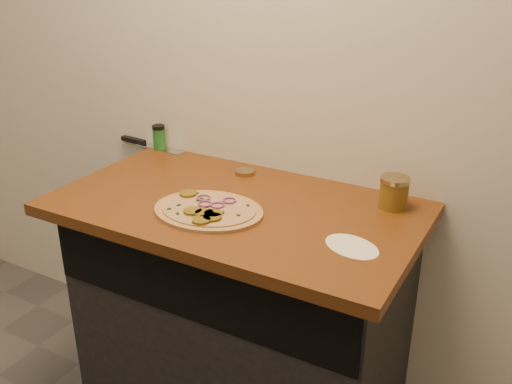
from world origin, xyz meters
The scene contains 8 objects.
cabinet centered at (0.00, 1.45, 0.43)m, with size 1.10×0.60×0.86m, color black.
countertop centered at (0.00, 1.42, 0.88)m, with size 1.20×0.70×0.04m, color #602C12.
pizza centered at (-0.04, 1.31, 0.91)m, with size 0.38×0.38×0.02m.
chefs_knife centered at (-0.63, 1.73, 0.91)m, with size 0.34×0.07×0.02m.
mason_jar_lid centered at (-0.10, 1.65, 0.91)m, with size 0.08×0.08×0.02m, color #9F8C5C.
salsa_jar centered at (0.46, 1.63, 0.95)m, with size 0.10×0.10×0.10m.
spice_shaker centered at (-0.55, 1.72, 0.95)m, with size 0.05×0.05×0.10m.
flour_spill centered at (0.44, 1.32, 0.90)m, with size 0.17×0.17×0.00m, color white.
Camera 1 is at (0.89, -0.03, 1.68)m, focal length 40.00 mm.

